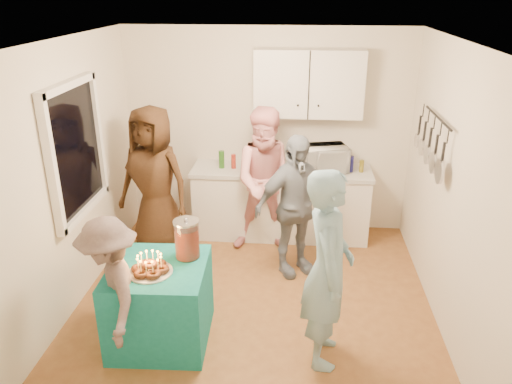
# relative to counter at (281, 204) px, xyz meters

# --- Properties ---
(floor) EXTENTS (4.00, 4.00, 0.00)m
(floor) POSITION_rel_counter_xyz_m (-0.20, -1.70, -0.43)
(floor) COLOR brown
(floor) RESTS_ON ground
(ceiling) EXTENTS (4.00, 4.00, 0.00)m
(ceiling) POSITION_rel_counter_xyz_m (-0.20, -1.70, 2.17)
(ceiling) COLOR white
(ceiling) RESTS_ON floor
(back_wall) EXTENTS (3.60, 3.60, 0.00)m
(back_wall) POSITION_rel_counter_xyz_m (-0.20, 0.30, 0.87)
(back_wall) COLOR silver
(back_wall) RESTS_ON floor
(left_wall) EXTENTS (4.00, 4.00, 0.00)m
(left_wall) POSITION_rel_counter_xyz_m (-2.00, -1.70, 0.87)
(left_wall) COLOR silver
(left_wall) RESTS_ON floor
(right_wall) EXTENTS (4.00, 4.00, 0.00)m
(right_wall) POSITION_rel_counter_xyz_m (1.60, -1.70, 0.87)
(right_wall) COLOR silver
(right_wall) RESTS_ON floor
(window_night) EXTENTS (0.04, 1.00, 1.20)m
(window_night) POSITION_rel_counter_xyz_m (-1.97, -1.40, 1.12)
(window_night) COLOR black
(window_night) RESTS_ON left_wall
(counter) EXTENTS (2.20, 0.58, 0.86)m
(counter) POSITION_rel_counter_xyz_m (0.00, 0.00, 0.00)
(counter) COLOR white
(counter) RESTS_ON floor
(countertop) EXTENTS (2.24, 0.62, 0.05)m
(countertop) POSITION_rel_counter_xyz_m (0.00, -0.00, 0.46)
(countertop) COLOR beige
(countertop) RESTS_ON counter
(upper_cabinet) EXTENTS (1.30, 0.30, 0.80)m
(upper_cabinet) POSITION_rel_counter_xyz_m (0.30, 0.15, 1.52)
(upper_cabinet) COLOR white
(upper_cabinet) RESTS_ON back_wall
(pot_rack) EXTENTS (0.12, 1.00, 0.60)m
(pot_rack) POSITION_rel_counter_xyz_m (1.52, -1.00, 1.17)
(pot_rack) COLOR black
(pot_rack) RESTS_ON right_wall
(microwave) EXTENTS (0.64, 0.51, 0.31)m
(microwave) POSITION_rel_counter_xyz_m (0.51, 0.00, 0.63)
(microwave) COLOR white
(microwave) RESTS_ON countertop
(party_table) EXTENTS (0.89, 0.89, 0.76)m
(party_table) POSITION_rel_counter_xyz_m (-1.00, -2.19, -0.05)
(party_table) COLOR #117370
(party_table) RESTS_ON floor
(donut_cake) EXTENTS (0.38, 0.38, 0.18)m
(donut_cake) POSITION_rel_counter_xyz_m (-1.02, -2.29, 0.42)
(donut_cake) COLOR #381C0C
(donut_cake) RESTS_ON party_table
(punch_jar) EXTENTS (0.22, 0.22, 0.34)m
(punch_jar) POSITION_rel_counter_xyz_m (-0.76, -1.99, 0.50)
(punch_jar) COLOR red
(punch_jar) RESTS_ON party_table
(man_birthday) EXTENTS (0.43, 0.65, 1.75)m
(man_birthday) POSITION_rel_counter_xyz_m (0.47, -2.29, 0.45)
(man_birthday) COLOR #86B0C3
(man_birthday) RESTS_ON floor
(woman_back_left) EXTENTS (1.01, 0.80, 1.82)m
(woman_back_left) POSITION_rel_counter_xyz_m (-1.46, -0.58, 0.48)
(woman_back_left) COLOR brown
(woman_back_left) RESTS_ON floor
(woman_back_center) EXTENTS (0.91, 0.74, 1.78)m
(woman_back_center) POSITION_rel_counter_xyz_m (-0.14, -0.38, 0.46)
(woman_back_center) COLOR pink
(woman_back_center) RESTS_ON floor
(woman_back_right) EXTENTS (1.01, 0.83, 1.61)m
(woman_back_right) POSITION_rel_counter_xyz_m (0.18, -0.89, 0.38)
(woman_back_right) COLOR #0F1C32
(woman_back_right) RESTS_ON floor
(child_near_left) EXTENTS (0.85, 1.00, 1.34)m
(child_near_left) POSITION_rel_counter_xyz_m (-1.31, -2.47, 0.24)
(child_near_left) COLOR #594847
(child_near_left) RESTS_ON floor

